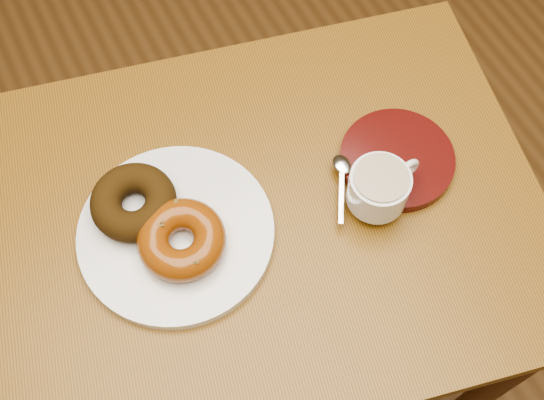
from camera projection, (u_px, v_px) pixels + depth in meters
name	position (u px, v px, depth m)	size (l,w,h in m)	color
cafe_table	(260.00, 246.00, 1.02)	(0.88, 0.73, 0.72)	brown
donut_plate	(176.00, 233.00, 0.90)	(0.26, 0.26, 0.02)	silver
donut_cinnamon	(133.00, 202.00, 0.89)	(0.11, 0.11, 0.04)	#301E09
donut_caramel	(182.00, 240.00, 0.86)	(0.12, 0.12, 0.04)	brown
saucer	(397.00, 159.00, 0.95)	(0.16, 0.16, 0.02)	#3B0A08
coffee_cup	(379.00, 187.00, 0.89)	(0.11, 0.08, 0.06)	silver
teaspoon	(342.00, 171.00, 0.93)	(0.06, 0.10, 0.01)	silver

